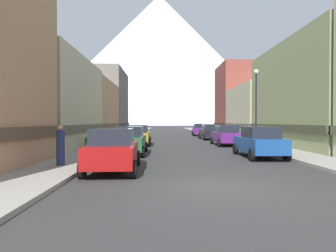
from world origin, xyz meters
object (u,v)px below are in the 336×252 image
object	(u,v)px
car_right_1	(226,135)
car_right_3	(199,130)
car_left_1	(129,140)
car_left_2	(138,135)
car_right_2	(210,132)
potted_plant_0	(88,143)
car_left_0	(113,150)
pedestrian_0	(235,132)
streetlamp_right	(256,96)
pedestrian_1	(61,147)
car_right_0	(259,142)

from	to	relation	value
car_right_1	car_right_3	distance (m)	17.85
car_left_1	car_right_3	world-z (taller)	same
car_left_2	car_right_2	bearing A→B (deg)	48.09
potted_plant_0	car_left_1	bearing A→B (deg)	-37.66
car_right_2	car_left_0	bearing A→B (deg)	-109.41
car_right_2	potted_plant_0	distance (m)	16.92
pedestrian_0	streetlamp_right	size ratio (longest dim) A/B	0.28
car_left_0	pedestrian_1	world-z (taller)	pedestrian_1
car_right_1	streetlamp_right	xyz separation A→B (m)	(1.55, -3.23, 3.09)
car_left_2	pedestrian_0	xyz separation A→B (m)	(10.05, 6.64, -0.00)
car_right_1	car_right_2	xyz separation A→B (m)	(0.00, 8.57, 0.00)
car_right_3	streetlamp_right	size ratio (longest dim) A/B	0.76
pedestrian_1	car_right_1	bearing A→B (deg)	50.54
car_left_0	streetlamp_right	distance (m)	13.73
streetlamp_right	car_right_1	bearing A→B (deg)	115.60
car_right_2	streetlamp_right	distance (m)	12.29
car_left_0	car_left_1	bearing A→B (deg)	90.02
pedestrian_1	potted_plant_0	bearing A→B (deg)	95.52
potted_plant_0	pedestrian_0	world-z (taller)	pedestrian_0
car_right_0	car_right_1	distance (m)	8.56
potted_plant_0	pedestrian_1	distance (m)	7.80
car_right_1	car_right_3	bearing A→B (deg)	90.00
car_left_1	car_left_2	distance (m)	7.02
car_right_0	streetlamp_right	world-z (taller)	streetlamp_right
potted_plant_0	pedestrian_0	size ratio (longest dim) A/B	0.54
pedestrian_1	streetlamp_right	bearing A→B (deg)	37.74
car_right_3	car_left_0	bearing A→B (deg)	-103.84
car_right_2	pedestrian_1	world-z (taller)	pedestrian_1
car_left_1	pedestrian_0	world-z (taller)	car_left_1
car_left_0	car_right_1	distance (m)	15.05
car_right_1	potted_plant_0	world-z (taller)	car_right_1
car_left_0	streetlamp_right	bearing A→B (deg)	46.86
car_left_1	potted_plant_0	bearing A→B (deg)	142.34
car_right_2	car_left_1	bearing A→B (deg)	-116.14
car_left_1	pedestrian_1	world-z (taller)	pedestrian_1
car_right_0	car_left_2	bearing A→B (deg)	131.27
car_left_1	car_right_1	bearing A→B (deg)	42.33
car_left_0	car_left_1	distance (m)	6.07
car_left_1	car_left_2	bearing A→B (deg)	89.99
car_left_1	car_right_3	bearing A→B (deg)	72.94
streetlamp_right	car_left_1	bearing A→B (deg)	-158.04
car_left_2	pedestrian_1	distance (m)	12.55
car_left_1	car_left_2	world-z (taller)	same
car_left_0	car_right_0	world-z (taller)	same
pedestrian_1	car_left_2	bearing A→B (deg)	78.74
car_left_1	car_right_2	size ratio (longest dim) A/B	0.99
car_right_0	car_right_1	xyz separation A→B (m)	(0.00, 8.56, 0.00)
car_right_2	pedestrian_0	xyz separation A→B (m)	(2.45, -1.83, -0.00)
car_left_0	car_right_1	bearing A→B (deg)	59.68
car_right_1	car_right_2	distance (m)	8.57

